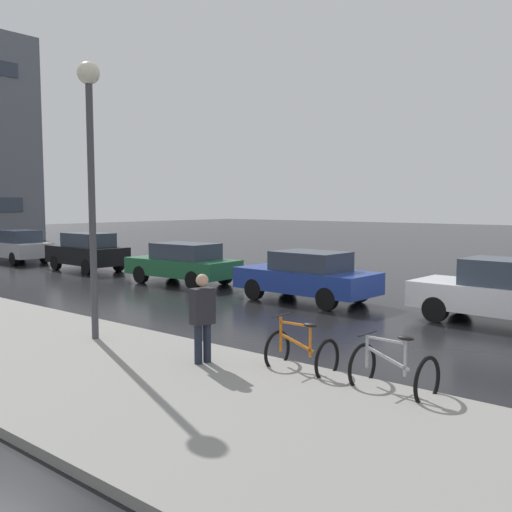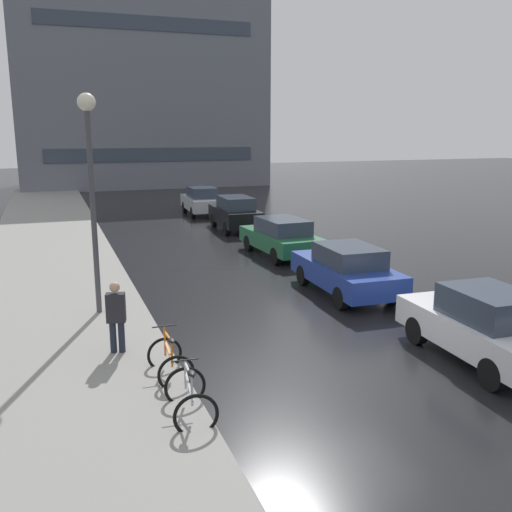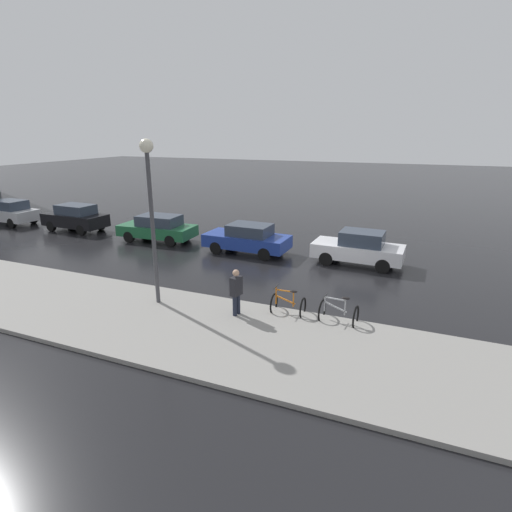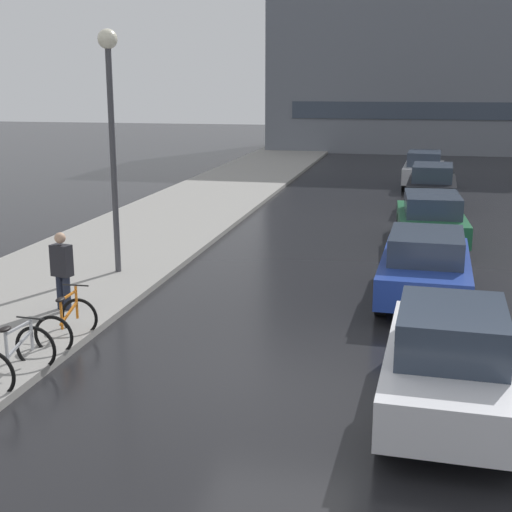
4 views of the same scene
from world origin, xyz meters
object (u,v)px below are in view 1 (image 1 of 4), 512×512
object	(u,v)px
car_green	(183,263)
car_black	(87,251)
pedestrian	(202,317)
streetlamp	(91,150)
bicycle_nearest	(393,371)
car_silver	(18,246)
car_white	(502,292)
bicycle_second	(301,353)
car_blue	(307,276)

from	to	relation	value
car_green	car_black	world-z (taller)	car_black
car_green	pedestrian	size ratio (longest dim) A/B	2.55
pedestrian	streetlamp	bearing A→B (deg)	92.45
bicycle_nearest	car_green	xyz separation A→B (m)	(6.47, 11.54, 0.36)
pedestrian	streetlamp	xyz separation A→B (m)	(-0.13, 3.02, 3.04)
streetlamp	car_black	bearing A→B (deg)	56.83
car_silver	pedestrian	bearing A→B (deg)	-109.61
car_white	pedestrian	size ratio (longest dim) A/B	2.43
bicycle_second	car_green	bearing A→B (deg)	56.70
car_black	streetlamp	size ratio (longest dim) A/B	0.73
car_blue	car_green	xyz separation A→B (m)	(0.22, 5.64, 0.00)
bicycle_nearest	car_black	xyz separation A→B (m)	(6.61, 17.82, 0.43)
bicycle_nearest	streetlamp	xyz separation A→B (m)	(-0.96, 6.24, 3.59)
car_white	streetlamp	world-z (taller)	streetlamp
car_black	car_silver	world-z (taller)	car_black
bicycle_nearest	streetlamp	world-z (taller)	streetlamp
car_green	bicycle_nearest	bearing A→B (deg)	-119.28
car_blue	car_black	distance (m)	11.93
car_black	streetlamp	world-z (taller)	streetlamp
car_green	streetlamp	xyz separation A→B (m)	(-7.43, -5.30, 3.23)
bicycle_nearest	car_blue	xyz separation A→B (m)	(6.25, 5.90, 0.35)
car_white	car_blue	world-z (taller)	car_white
bicycle_nearest	car_black	distance (m)	19.02
streetlamp	car_green	bearing A→B (deg)	35.49
car_green	car_blue	bearing A→B (deg)	-92.27
bicycle_nearest	pedestrian	bearing A→B (deg)	104.44
bicycle_nearest	streetlamp	distance (m)	7.26
car_silver	pedestrian	world-z (taller)	pedestrian
car_blue	pedestrian	xyz separation A→B (m)	(-7.08, -2.68, 0.20)
bicycle_second	car_white	world-z (taller)	car_white
car_white	car_silver	world-z (taller)	car_silver
car_white	car_black	distance (m)	17.45
bicycle_nearest	car_blue	distance (m)	8.60
streetlamp	car_white	bearing A→B (deg)	-38.14
car_white	car_green	xyz separation A→B (m)	(-0.04, 11.16, -0.02)
car_blue	streetlamp	size ratio (longest dim) A/B	0.76
car_white	car_black	size ratio (longest dim) A/B	0.99
car_black	car_white	bearing A→B (deg)	-90.32
car_green	car_black	size ratio (longest dim) A/B	1.04
car_blue	car_silver	world-z (taller)	car_silver
bicycle_second	bicycle_nearest	bearing A→B (deg)	-90.21
bicycle_nearest	car_green	distance (m)	13.23
car_black	streetlamp	bearing A→B (deg)	-123.17
car_white	car_blue	xyz separation A→B (m)	(-0.27, 5.53, -0.03)
bicycle_second	car_black	world-z (taller)	car_black
car_green	car_white	bearing A→B (deg)	-89.77
pedestrian	car_silver	bearing A→B (deg)	70.39
car_black	car_silver	size ratio (longest dim) A/B	1.02
car_green	bicycle_second	bearing A→B (deg)	-123.30
car_blue	streetlamp	world-z (taller)	streetlamp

